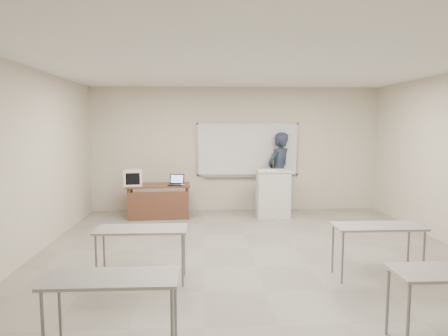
{
  "coord_description": "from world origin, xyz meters",
  "views": [
    {
      "loc": [
        -0.77,
        -5.71,
        2.09
      ],
      "look_at": [
        -0.37,
        2.2,
        1.24
      ],
      "focal_mm": 32.0,
      "sensor_mm": 36.0,
      "label": 1
    }
  ],
  "objects": [
    {
      "name": "student_desks",
      "position": [
        -0.0,
        -1.35,
        0.67
      ],
      "size": [
        4.4,
        2.2,
        0.73
      ],
      "color": "#989793",
      "rests_on": "floor"
    },
    {
      "name": "mouse",
      "position": [
        -1.25,
        3.1,
        0.77
      ],
      "size": [
        0.11,
        0.07,
        0.04
      ],
      "primitive_type": "ellipsoid",
      "rotation": [
        0.0,
        0.0,
        -0.03
      ],
      "color": "silver",
      "rests_on": "instructor_desk"
    },
    {
      "name": "floor",
      "position": [
        0.0,
        0.0,
        -0.01
      ],
      "size": [
        7.0,
        8.0,
        0.01
      ],
      "primitive_type": "cube",
      "color": "gray",
      "rests_on": "ground"
    },
    {
      "name": "podium",
      "position": [
        0.8,
        3.2,
        0.54
      ],
      "size": [
        0.77,
        0.56,
        1.08
      ],
      "rotation": [
        0.0,
        0.0,
        -0.0
      ],
      "color": "beige",
      "rests_on": "floor"
    },
    {
      "name": "keyboard",
      "position": [
        0.65,
        3.08,
        1.09
      ],
      "size": [
        0.43,
        0.16,
        0.02
      ],
      "primitive_type": "cube",
      "rotation": [
        0.0,
        0.0,
        -0.03
      ],
      "color": "beige",
      "rests_on": "podium"
    },
    {
      "name": "laptop",
      "position": [
        -1.4,
        3.18,
        0.81
      ],
      "size": [
        0.32,
        0.3,
        0.24
      ],
      "rotation": [
        0.0,
        0.0,
        -0.16
      ],
      "color": "black",
      "rests_on": "instructor_desk"
    },
    {
      "name": "presenter",
      "position": [
        1.05,
        3.82,
        0.96
      ],
      "size": [
        0.83,
        0.81,
        1.92
      ],
      "primitive_type": "imported",
      "rotation": [
        0.0,
        0.0,
        3.86
      ],
      "color": "black",
      "rests_on": "floor"
    },
    {
      "name": "crt_monitor",
      "position": [
        -2.35,
        3.18,
        0.93
      ],
      "size": [
        0.39,
        0.44,
        0.37
      ],
      "rotation": [
        0.0,
        0.0,
        0.14
      ],
      "color": "beige",
      "rests_on": "instructor_desk"
    },
    {
      "name": "instructor_desk",
      "position": [
        -1.8,
        3.19,
        0.54
      ],
      "size": [
        1.4,
        0.7,
        0.75
      ],
      "rotation": [
        0.0,
        0.0,
        0.07
      ],
      "color": "brown",
      "rests_on": "floor"
    },
    {
      "name": "whiteboard",
      "position": [
        0.3,
        3.97,
        1.48
      ],
      "size": [
        2.48,
        0.1,
        1.31
      ],
      "color": "white",
      "rests_on": "floor"
    }
  ]
}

